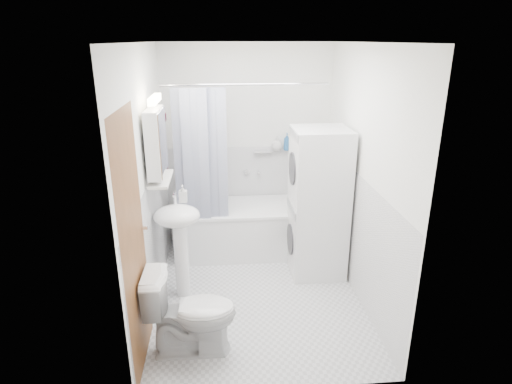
{
  "coord_description": "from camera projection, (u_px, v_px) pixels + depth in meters",
  "views": [
    {
      "loc": [
        -0.34,
        -3.74,
        2.42
      ],
      "look_at": [
        0.0,
        0.15,
        1.03
      ],
      "focal_mm": 30.0,
      "sensor_mm": 36.0,
      "label": 1
    }
  ],
  "objects": [
    {
      "name": "floor",
      "position": [
        257.0,
        292.0,
        4.35
      ],
      "size": [
        2.6,
        2.6,
        0.0
      ],
      "primitive_type": "plane",
      "color": "silver",
      "rests_on": "ground"
    },
    {
      "name": "room_walls",
      "position": [
        257.0,
        149.0,
        3.85
      ],
      "size": [
        2.6,
        2.6,
        2.6
      ],
      "color": "white",
      "rests_on": "ground"
    },
    {
      "name": "wainscot",
      "position": [
        255.0,
        226.0,
        4.42
      ],
      "size": [
        1.98,
        2.58,
        2.58
      ],
      "color": "white",
      "rests_on": "ground"
    },
    {
      "name": "door",
      "position": [
        145.0,
        228.0,
        3.42
      ],
      "size": [
        0.05,
        2.0,
        2.0
      ],
      "color": "brown",
      "rests_on": "ground"
    },
    {
      "name": "bathtub",
      "position": [
        245.0,
        226.0,
        5.1
      ],
      "size": [
        1.51,
        0.72,
        0.58
      ],
      "color": "white",
      "rests_on": "ground"
    },
    {
      "name": "tub_spout",
      "position": [
        259.0,
        171.0,
        5.23
      ],
      "size": [
        0.04,
        0.12,
        0.04
      ],
      "primitive_type": "cylinder",
      "rotation": [
        1.57,
        0.0,
        0.0
      ],
      "color": "silver",
      "rests_on": "room_walls"
    },
    {
      "name": "curtain_rod",
      "position": [
        245.0,
        84.0,
        4.26
      ],
      "size": [
        1.69,
        0.02,
        0.02
      ],
      "primitive_type": "cylinder",
      "rotation": [
        0.0,
        1.57,
        0.0
      ],
      "color": "silver",
      "rests_on": "room_walls"
    },
    {
      "name": "shower_curtain",
      "position": [
        201.0,
        158.0,
        4.47
      ],
      "size": [
        0.55,
        0.02,
        1.45
      ],
      "color": "#151F4B",
      "rests_on": "curtain_rod"
    },
    {
      "name": "sink",
      "position": [
        178.0,
        230.0,
        4.09
      ],
      "size": [
        0.44,
        0.37,
        1.04
      ],
      "color": "white",
      "rests_on": "ground"
    },
    {
      "name": "medicine_cabinet",
      "position": [
        156.0,
        140.0,
        3.84
      ],
      "size": [
        0.13,
        0.5,
        0.71
      ],
      "color": "white",
      "rests_on": "room_walls"
    },
    {
      "name": "shelf",
      "position": [
        161.0,
        179.0,
        3.97
      ],
      "size": [
        0.18,
        0.54,
        0.02
      ],
      "primitive_type": "cube",
      "color": "silver",
      "rests_on": "room_walls"
    },
    {
      "name": "shower_caddy",
      "position": [
        263.0,
        151.0,
        5.14
      ],
      "size": [
        0.22,
        0.06,
        0.02
      ],
      "primitive_type": "cube",
      "color": "silver",
      "rests_on": "room_walls"
    },
    {
      "name": "towel",
      "position": [
        163.0,
        149.0,
        4.53
      ],
      "size": [
        0.07,
        0.32,
        0.77
      ],
      "color": "#591329",
      "rests_on": "room_walls"
    },
    {
      "name": "washer_dryer",
      "position": [
        318.0,
        203.0,
        4.5
      ],
      "size": [
        0.58,
        0.56,
        1.59
      ],
      "rotation": [
        0.0,
        0.0,
        0.01
      ],
      "color": "white",
      "rests_on": "ground"
    },
    {
      "name": "toilet",
      "position": [
        191.0,
        313.0,
        3.43
      ],
      "size": [
        0.74,
        0.42,
        0.71
      ],
      "primitive_type": "imported",
      "rotation": [
        0.0,
        0.0,
        1.55
      ],
      "color": "white",
      "rests_on": "ground"
    },
    {
      "name": "soap_pump",
      "position": [
        183.0,
        198.0,
        4.21
      ],
      "size": [
        0.08,
        0.17,
        0.08
      ],
      "primitive_type": "imported",
      "color": "gray",
      "rests_on": "sink"
    },
    {
      "name": "shelf_bottle",
      "position": [
        158.0,
        179.0,
        3.81
      ],
      "size": [
        0.07,
        0.18,
        0.07
      ],
      "primitive_type": "imported",
      "color": "gray",
      "rests_on": "shelf"
    },
    {
      "name": "shelf_cup",
      "position": [
        162.0,
        169.0,
        4.06
      ],
      "size": [
        0.1,
        0.09,
        0.1
      ],
      "primitive_type": "imported",
      "color": "gray",
      "rests_on": "shelf"
    },
    {
      "name": "shampoo_a",
      "position": [
        277.0,
        145.0,
        5.13
      ],
      "size": [
        0.13,
        0.17,
        0.13
      ],
      "primitive_type": "imported",
      "color": "gray",
      "rests_on": "shower_caddy"
    },
    {
      "name": "shampoo_b",
      "position": [
        287.0,
        147.0,
        5.15
      ],
      "size": [
        0.08,
        0.21,
        0.08
      ],
      "primitive_type": "imported",
      "color": "#27609D",
      "rests_on": "shower_caddy"
    }
  ]
}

